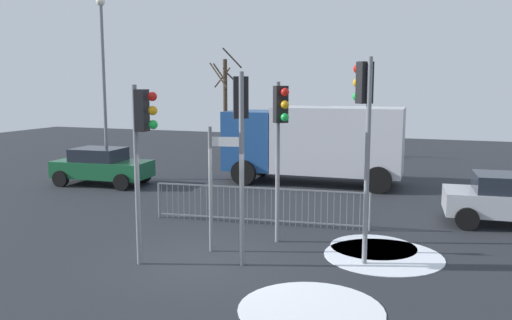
{
  "coord_description": "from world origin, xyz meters",
  "views": [
    {
      "loc": [
        4.93,
        -10.5,
        3.99
      ],
      "look_at": [
        0.09,
        2.84,
        1.94
      ],
      "focal_mm": 36.94,
      "sensor_mm": 36.0,
      "label": 1
    }
  ],
  "objects_px": {
    "traffic_light_rear_left": "(241,125)",
    "traffic_light_rear_right": "(280,126)",
    "delivery_truck": "(315,141)",
    "direction_sign_post": "(213,182)",
    "bare_tree_left": "(225,103)",
    "traffic_light_mid_left": "(364,114)",
    "traffic_light_foreground_left": "(142,134)",
    "street_lamp": "(103,71)",
    "car_green_mid": "(102,166)"
  },
  "relations": [
    {
      "from": "traffic_light_rear_left",
      "to": "traffic_light_rear_right",
      "type": "xyz_separation_m",
      "value": [
        0.36,
        1.71,
        -0.15
      ]
    },
    {
      "from": "traffic_light_rear_left",
      "to": "delivery_truck",
      "type": "bearing_deg",
      "value": 67.93
    },
    {
      "from": "direction_sign_post",
      "to": "bare_tree_left",
      "type": "bearing_deg",
      "value": 102.32
    },
    {
      "from": "traffic_light_rear_right",
      "to": "traffic_light_mid_left",
      "type": "bearing_deg",
      "value": 119.53
    },
    {
      "from": "traffic_light_rear_left",
      "to": "traffic_light_rear_right",
      "type": "height_order",
      "value": "traffic_light_rear_left"
    },
    {
      "from": "traffic_light_foreground_left",
      "to": "traffic_light_rear_left",
      "type": "xyz_separation_m",
      "value": [
        1.97,
        0.82,
        0.2
      ]
    },
    {
      "from": "direction_sign_post",
      "to": "delivery_truck",
      "type": "bearing_deg",
      "value": 78.88
    },
    {
      "from": "traffic_light_rear_right",
      "to": "street_lamp",
      "type": "relative_size",
      "value": 0.54
    },
    {
      "from": "traffic_light_rear_left",
      "to": "street_lamp",
      "type": "xyz_separation_m",
      "value": [
        -9.27,
        7.97,
        1.4
      ]
    },
    {
      "from": "traffic_light_foreground_left",
      "to": "car_green_mid",
      "type": "relative_size",
      "value": 1.02
    },
    {
      "from": "traffic_light_rear_right",
      "to": "bare_tree_left",
      "type": "distance_m",
      "value": 16.43
    },
    {
      "from": "bare_tree_left",
      "to": "street_lamp",
      "type": "bearing_deg",
      "value": -103.11
    },
    {
      "from": "traffic_light_foreground_left",
      "to": "traffic_light_mid_left",
      "type": "height_order",
      "value": "traffic_light_mid_left"
    },
    {
      "from": "traffic_light_mid_left",
      "to": "delivery_truck",
      "type": "distance_m",
      "value": 9.66
    },
    {
      "from": "traffic_light_rear_right",
      "to": "car_green_mid",
      "type": "height_order",
      "value": "traffic_light_rear_right"
    },
    {
      "from": "traffic_light_rear_right",
      "to": "direction_sign_post",
      "type": "height_order",
      "value": "traffic_light_rear_right"
    },
    {
      "from": "car_green_mid",
      "to": "street_lamp",
      "type": "relative_size",
      "value": 0.52
    },
    {
      "from": "traffic_light_mid_left",
      "to": "bare_tree_left",
      "type": "xyz_separation_m",
      "value": [
        -9.85,
        15.25,
        -0.38
      ]
    },
    {
      "from": "street_lamp",
      "to": "traffic_light_rear_left",
      "type": "bearing_deg",
      "value": -40.67
    },
    {
      "from": "traffic_light_rear_left",
      "to": "traffic_light_rear_right",
      "type": "relative_size",
      "value": 1.05
    },
    {
      "from": "car_green_mid",
      "to": "delivery_truck",
      "type": "distance_m",
      "value": 8.61
    },
    {
      "from": "traffic_light_mid_left",
      "to": "car_green_mid",
      "type": "distance_m",
      "value": 12.89
    },
    {
      "from": "traffic_light_foreground_left",
      "to": "traffic_light_mid_left",
      "type": "relative_size",
      "value": 0.87
    },
    {
      "from": "direction_sign_post",
      "to": "delivery_truck",
      "type": "distance_m",
      "value": 9.39
    },
    {
      "from": "traffic_light_mid_left",
      "to": "traffic_light_rear_right",
      "type": "height_order",
      "value": "traffic_light_mid_left"
    },
    {
      "from": "traffic_light_foreground_left",
      "to": "traffic_light_rear_right",
      "type": "xyz_separation_m",
      "value": [
        2.33,
        2.53,
        0.05
      ]
    },
    {
      "from": "car_green_mid",
      "to": "traffic_light_rear_right",
      "type": "bearing_deg",
      "value": -33.21
    },
    {
      "from": "traffic_light_rear_right",
      "to": "delivery_truck",
      "type": "bearing_deg",
      "value": -123.88
    },
    {
      "from": "traffic_light_foreground_left",
      "to": "bare_tree_left",
      "type": "relative_size",
      "value": 0.67
    },
    {
      "from": "traffic_light_rear_left",
      "to": "bare_tree_left",
      "type": "xyz_separation_m",
      "value": [
        -7.35,
        16.23,
        -0.15
      ]
    },
    {
      "from": "traffic_light_mid_left",
      "to": "traffic_light_rear_left",
      "type": "relative_size",
      "value": 1.07
    },
    {
      "from": "traffic_light_rear_left",
      "to": "traffic_light_rear_right",
      "type": "distance_m",
      "value": 1.76
    },
    {
      "from": "traffic_light_rear_left",
      "to": "traffic_light_foreground_left",
      "type": "bearing_deg",
      "value": 176.25
    },
    {
      "from": "traffic_light_foreground_left",
      "to": "traffic_light_mid_left",
      "type": "bearing_deg",
      "value": 104.39
    },
    {
      "from": "direction_sign_post",
      "to": "bare_tree_left",
      "type": "relative_size",
      "value": 0.51
    },
    {
      "from": "car_green_mid",
      "to": "delivery_truck",
      "type": "bearing_deg",
      "value": 17.6
    },
    {
      "from": "traffic_light_rear_left",
      "to": "car_green_mid",
      "type": "xyz_separation_m",
      "value": [
        -8.69,
        6.8,
        -2.36
      ]
    },
    {
      "from": "direction_sign_post",
      "to": "traffic_light_mid_left",
      "type": "bearing_deg",
      "value": -2.85
    },
    {
      "from": "direction_sign_post",
      "to": "traffic_light_rear_left",
      "type": "bearing_deg",
      "value": -40.28
    },
    {
      "from": "direction_sign_post",
      "to": "delivery_truck",
      "type": "height_order",
      "value": "delivery_truck"
    },
    {
      "from": "traffic_light_foreground_left",
      "to": "direction_sign_post",
      "type": "bearing_deg",
      "value": 135.31
    },
    {
      "from": "street_lamp",
      "to": "car_green_mid",
      "type": "bearing_deg",
      "value": -63.67
    },
    {
      "from": "traffic_light_mid_left",
      "to": "traffic_light_foreground_left",
      "type": "bearing_deg",
      "value": 154.42
    },
    {
      "from": "traffic_light_mid_left",
      "to": "car_green_mid",
      "type": "height_order",
      "value": "traffic_light_mid_left"
    },
    {
      "from": "traffic_light_foreground_left",
      "to": "street_lamp",
      "type": "distance_m",
      "value": 11.53
    },
    {
      "from": "traffic_light_rear_right",
      "to": "delivery_truck",
      "type": "xyz_separation_m",
      "value": [
        -1.1,
        8.22,
        -1.23
      ]
    },
    {
      "from": "direction_sign_post",
      "to": "street_lamp",
      "type": "distance_m",
      "value": 11.51
    },
    {
      "from": "traffic_light_mid_left",
      "to": "delivery_truck",
      "type": "height_order",
      "value": "traffic_light_mid_left"
    },
    {
      "from": "traffic_light_rear_left",
      "to": "car_green_mid",
      "type": "bearing_deg",
      "value": 115.64
    },
    {
      "from": "car_green_mid",
      "to": "bare_tree_left",
      "type": "distance_m",
      "value": 9.77
    }
  ]
}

